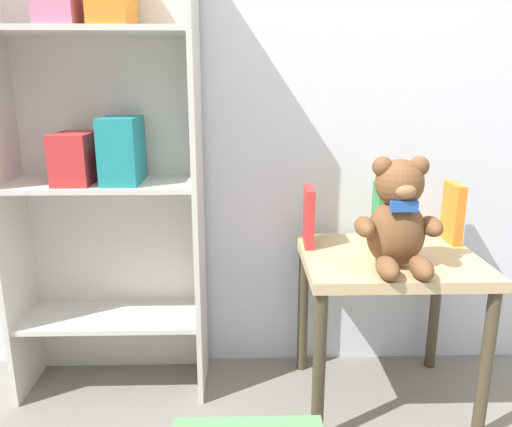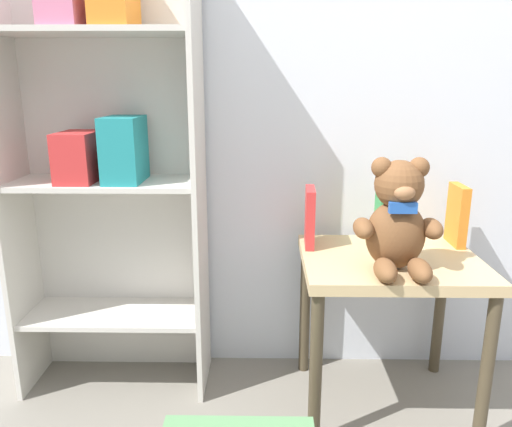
{
  "view_description": "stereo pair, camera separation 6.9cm",
  "coord_description": "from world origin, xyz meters",
  "px_view_note": "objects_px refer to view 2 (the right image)",
  "views": [
    {
      "loc": [
        -0.4,
        -0.52,
        1.12
      ],
      "look_at": [
        -0.36,
        1.1,
        0.69
      ],
      "focal_mm": 35.0,
      "sensor_mm": 36.0,
      "label": 1
    },
    {
      "loc": [
        -0.33,
        -0.52,
        1.12
      ],
      "look_at": [
        -0.36,
        1.1,
        0.69
      ],
      "focal_mm": 35.0,
      "sensor_mm": 36.0,
      "label": 2
    }
  ],
  "objects_px": {
    "book_standing_red": "(310,217)",
    "book_standing_orange": "(457,215)",
    "teddy_bear": "(398,220)",
    "book_standing_green": "(383,214)",
    "bookshelf_side": "(107,152)",
    "display_table": "(389,281)"
  },
  "relations": [
    {
      "from": "book_standing_red",
      "to": "book_standing_orange",
      "type": "xyz_separation_m",
      "value": [
        0.52,
        0.02,
        0.0
      ]
    },
    {
      "from": "teddy_bear",
      "to": "book_standing_green",
      "type": "xyz_separation_m",
      "value": [
        0.02,
        0.26,
        -0.05
      ]
    },
    {
      "from": "book_standing_green",
      "to": "teddy_bear",
      "type": "bearing_deg",
      "value": -94.1
    },
    {
      "from": "book_standing_red",
      "to": "book_standing_green",
      "type": "xyz_separation_m",
      "value": [
        0.26,
        0.03,
        0.01
      ]
    },
    {
      "from": "bookshelf_side",
      "to": "teddy_bear",
      "type": "distance_m",
      "value": 1.01
    },
    {
      "from": "display_table",
      "to": "book_standing_green",
      "type": "bearing_deg",
      "value": 90.0
    },
    {
      "from": "teddy_bear",
      "to": "bookshelf_side",
      "type": "bearing_deg",
      "value": 164.04
    },
    {
      "from": "book_standing_green",
      "to": "book_standing_orange",
      "type": "height_order",
      "value": "book_standing_green"
    },
    {
      "from": "bookshelf_side",
      "to": "book_standing_orange",
      "type": "xyz_separation_m",
      "value": [
        1.23,
        -0.02,
        -0.22
      ]
    },
    {
      "from": "book_standing_orange",
      "to": "teddy_bear",
      "type": "bearing_deg",
      "value": -137.22
    },
    {
      "from": "display_table",
      "to": "book_standing_orange",
      "type": "relative_size",
      "value": 2.71
    },
    {
      "from": "bookshelf_side",
      "to": "book_standing_orange",
      "type": "distance_m",
      "value": 1.25
    },
    {
      "from": "book_standing_green",
      "to": "book_standing_orange",
      "type": "relative_size",
      "value": 1.01
    },
    {
      "from": "bookshelf_side",
      "to": "book_standing_orange",
      "type": "relative_size",
      "value": 7.24
    },
    {
      "from": "bookshelf_side",
      "to": "book_standing_green",
      "type": "relative_size",
      "value": 7.17
    },
    {
      "from": "display_table",
      "to": "book_standing_red",
      "type": "height_order",
      "value": "book_standing_red"
    },
    {
      "from": "bookshelf_side",
      "to": "display_table",
      "type": "relative_size",
      "value": 2.67
    },
    {
      "from": "display_table",
      "to": "teddy_bear",
      "type": "bearing_deg",
      "value": -98.97
    },
    {
      "from": "bookshelf_side",
      "to": "book_standing_red",
      "type": "height_order",
      "value": "bookshelf_side"
    },
    {
      "from": "teddy_bear",
      "to": "book_standing_orange",
      "type": "bearing_deg",
      "value": 42.18
    },
    {
      "from": "bookshelf_side",
      "to": "book_standing_red",
      "type": "distance_m",
      "value": 0.75
    },
    {
      "from": "book_standing_orange",
      "to": "book_standing_red",
      "type": "bearing_deg",
      "value": -176.98
    }
  ]
}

